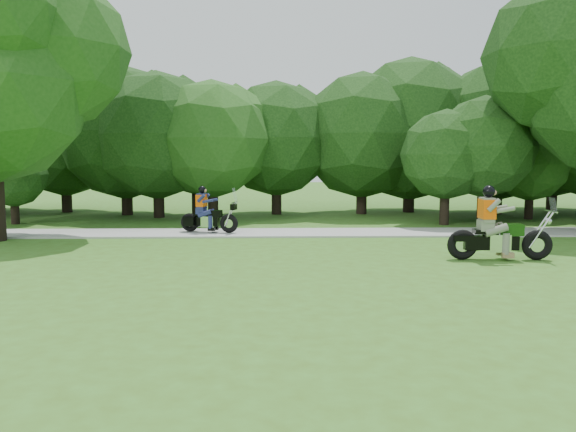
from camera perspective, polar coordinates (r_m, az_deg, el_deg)
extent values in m
plane|color=#3D601B|center=(12.15, 5.47, -6.87)|extent=(100.00, 100.00, 0.00)
cube|color=#989893|center=(19.99, 2.73, -1.70)|extent=(60.00, 2.20, 0.06)
cylinder|color=black|center=(28.39, 12.17, 2.21)|extent=(0.55, 0.55, 1.80)
sphere|color=black|center=(28.37, 12.31, 8.61)|extent=(6.99, 6.99, 6.99)
cylinder|color=black|center=(26.72, 23.28, 1.16)|extent=(0.36, 0.36, 1.36)
sphere|color=#205117|center=(26.64, 23.44, 4.88)|extent=(3.25, 3.25, 3.25)
cylinder|color=black|center=(27.43, -16.04, 1.98)|extent=(0.51, 0.51, 1.80)
sphere|color=black|center=(27.39, -16.22, 8.09)|extent=(6.22, 6.22, 6.22)
cylinder|color=black|center=(25.88, -12.99, 1.84)|extent=(0.49, 0.49, 1.80)
sphere|color=black|center=(25.84, -13.14, 7.96)|extent=(5.73, 5.73, 5.73)
cylinder|color=black|center=(27.10, 7.48, 2.12)|extent=(0.50, 0.50, 1.80)
sphere|color=black|center=(27.06, 7.56, 8.14)|extent=(5.99, 5.99, 5.99)
cylinder|color=black|center=(26.68, -1.18, 2.11)|extent=(0.47, 0.47, 1.80)
sphere|color=black|center=(26.63, -1.19, 7.84)|extent=(5.43, 5.43, 5.43)
cylinder|color=black|center=(24.92, -7.63, 1.78)|extent=(0.46, 0.46, 1.80)
sphere|color=#205117|center=(24.87, -7.71, 7.73)|extent=(5.17, 5.17, 5.17)
cylinder|color=black|center=(31.70, 25.23, 2.15)|extent=(0.52, 0.52, 1.80)
sphere|color=black|center=(31.67, 25.47, 7.52)|extent=(6.37, 6.37, 6.37)
cylinder|color=black|center=(23.36, 15.61, 1.14)|extent=(0.38, 0.38, 1.64)
sphere|color=black|center=(23.28, 15.75, 6.04)|extent=(3.62, 3.62, 3.62)
cylinder|color=black|center=(29.75, -21.57, 2.09)|extent=(0.50, 0.50, 1.80)
sphere|color=black|center=(29.72, -21.78, 7.52)|extent=(5.90, 5.90, 5.90)
cylinder|color=black|center=(28.60, 20.43, 1.99)|extent=(0.53, 0.53, 1.80)
sphere|color=black|center=(28.57, 20.65, 8.09)|extent=(6.60, 6.60, 6.60)
cylinder|color=black|center=(25.28, -25.99, 0.55)|extent=(0.33, 0.33, 1.15)
sphere|color=black|center=(25.20, -26.14, 3.81)|extent=(2.66, 2.66, 2.66)
cylinder|color=black|center=(26.12, -9.29, 1.92)|extent=(0.42, 0.42, 1.77)
sphere|color=black|center=(26.07, -9.38, 7.06)|extent=(4.49, 4.49, 4.49)
cylinder|color=black|center=(23.78, 19.12, 1.31)|extent=(0.40, 0.40, 1.80)
sphere|color=black|center=(23.71, 19.31, 6.66)|extent=(4.06, 4.06, 4.06)
sphere|color=#205117|center=(20.71, -22.88, 15.26)|extent=(5.12, 5.12, 5.12)
sphere|color=black|center=(22.70, 26.37, 14.50)|extent=(5.71, 5.71, 5.71)
torus|color=black|center=(15.51, 17.30, -2.80)|extent=(0.81, 0.27, 0.80)
torus|color=black|center=(16.15, 23.98, -2.71)|extent=(0.81, 0.27, 0.80)
cube|color=black|center=(15.72, 19.90, -2.57)|extent=(1.42, 0.35, 0.37)
cube|color=silver|center=(15.78, 20.58, -2.56)|extent=(0.57, 0.42, 0.46)
cube|color=black|center=(15.84, 21.69, -1.31)|extent=(0.61, 0.37, 0.30)
cube|color=black|center=(15.63, 19.40, -1.49)|extent=(0.61, 0.40, 0.11)
cylinder|color=silver|center=(16.11, 24.19, -1.30)|extent=(0.62, 0.08, 0.95)
cylinder|color=silver|center=(16.17, 25.16, 0.44)|extent=(0.08, 0.74, 0.04)
cube|color=#616854|center=(15.61, 19.42, -0.91)|extent=(0.37, 0.45, 0.28)
cube|color=#616854|center=(15.58, 19.55, 0.60)|extent=(0.32, 0.50, 0.64)
cube|color=#F35504|center=(15.57, 19.56, 0.69)|extent=(0.36, 0.54, 0.50)
sphere|color=black|center=(15.55, 19.74, 2.37)|extent=(0.32, 0.32, 0.32)
torus|color=black|center=(20.28, -9.95, -0.64)|extent=(0.69, 0.36, 0.67)
torus|color=black|center=(19.74, -6.02, -0.76)|extent=(0.69, 0.36, 0.67)
cube|color=black|center=(20.06, -8.48, -0.55)|extent=(1.08, 0.50, 0.30)
cube|color=silver|center=(20.01, -8.09, -0.56)|extent=(0.53, 0.43, 0.38)
cube|color=black|center=(19.89, -7.47, 0.24)|extent=(0.55, 0.40, 0.25)
cube|color=black|center=(20.08, -8.80, 0.16)|extent=(0.56, 0.42, 0.10)
cylinder|color=silver|center=(19.69, -5.93, 0.20)|extent=(0.38, 0.14, 0.85)
cylinder|color=silver|center=(19.60, -5.50, 1.38)|extent=(0.19, 0.60, 0.03)
cube|color=black|center=(20.07, -10.06, -0.57)|extent=(0.42, 0.21, 0.32)
cube|color=black|center=(20.45, -9.59, -0.44)|extent=(0.42, 0.21, 0.32)
cube|color=navy|center=(20.07, -8.81, 0.54)|extent=(0.37, 0.42, 0.23)
cube|color=navy|center=(20.03, -8.78, 1.51)|extent=(0.34, 0.45, 0.53)
cube|color=#F35504|center=(20.03, -8.78, 1.57)|extent=(0.38, 0.49, 0.42)
sphere|color=black|center=(19.99, -8.72, 2.66)|extent=(0.27, 0.27, 0.27)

